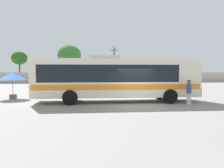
{
  "coord_description": "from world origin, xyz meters",
  "views": [
    {
      "loc": [
        -3.21,
        -14.09,
        2.4
      ],
      "look_at": [
        -1.26,
        3.82,
        1.22
      ],
      "focal_mm": 34.45,
      "sensor_mm": 36.0,
      "label": 1
    }
  ],
  "objects_px": {
    "coach_bus_cream_orange": "(114,77)",
    "vendor_umbrella_near_gate_blue": "(12,77)",
    "attendant_by_bus_door": "(189,91)",
    "roadside_tree_midleft": "(69,55)",
    "parked_car_second_maroon": "(92,79)",
    "roadside_tree_left": "(19,58)",
    "parked_car_leftmost_grey": "(59,79)",
    "utility_pole_near": "(114,64)"
  },
  "relations": [
    {
      "from": "coach_bus_cream_orange",
      "to": "parked_car_second_maroon",
      "type": "height_order",
      "value": "coach_bus_cream_orange"
    },
    {
      "from": "vendor_umbrella_near_gate_blue",
      "to": "utility_pole_near",
      "type": "xyz_separation_m",
      "value": [
        11.62,
        25.77,
        1.89
      ]
    },
    {
      "from": "roadside_tree_left",
      "to": "roadside_tree_midleft",
      "type": "xyz_separation_m",
      "value": [
        10.58,
        -3.7,
        0.52
      ]
    },
    {
      "from": "attendant_by_bus_door",
      "to": "roadside_tree_midleft",
      "type": "height_order",
      "value": "roadside_tree_midleft"
    },
    {
      "from": "roadside_tree_left",
      "to": "coach_bus_cream_orange",
      "type": "bearing_deg",
      "value": -62.15
    },
    {
      "from": "parked_car_second_maroon",
      "to": "utility_pole_near",
      "type": "distance_m",
      "value": 9.03
    },
    {
      "from": "parked_car_leftmost_grey",
      "to": "utility_pole_near",
      "type": "height_order",
      "value": "utility_pole_near"
    },
    {
      "from": "parked_car_leftmost_grey",
      "to": "parked_car_second_maroon",
      "type": "distance_m",
      "value": 5.52
    },
    {
      "from": "attendant_by_bus_door",
      "to": "roadside_tree_left",
      "type": "bearing_deg",
      "value": 122.79
    },
    {
      "from": "parked_car_leftmost_grey",
      "to": "parked_car_second_maroon",
      "type": "relative_size",
      "value": 1.05
    },
    {
      "from": "parked_car_leftmost_grey",
      "to": "utility_pole_near",
      "type": "bearing_deg",
      "value": 36.1
    },
    {
      "from": "coach_bus_cream_orange",
      "to": "roadside_tree_midleft",
      "type": "relative_size",
      "value": 1.66
    },
    {
      "from": "utility_pole_near",
      "to": "parked_car_second_maroon",
      "type": "bearing_deg",
      "value": -124.0
    },
    {
      "from": "parked_car_second_maroon",
      "to": "roadside_tree_left",
      "type": "bearing_deg",
      "value": 147.73
    },
    {
      "from": "roadside_tree_midleft",
      "to": "vendor_umbrella_near_gate_blue",
      "type": "bearing_deg",
      "value": -96.02
    },
    {
      "from": "parked_car_leftmost_grey",
      "to": "parked_car_second_maroon",
      "type": "height_order",
      "value": "parked_car_leftmost_grey"
    },
    {
      "from": "parked_car_leftmost_grey",
      "to": "roadside_tree_midleft",
      "type": "xyz_separation_m",
      "value": [
        1.23,
        6.1,
        4.57
      ]
    },
    {
      "from": "roadside_tree_left",
      "to": "attendant_by_bus_door",
      "type": "bearing_deg",
      "value": -57.21
    },
    {
      "from": "utility_pole_near",
      "to": "attendant_by_bus_door",
      "type": "bearing_deg",
      "value": -87.19
    },
    {
      "from": "roadside_tree_midleft",
      "to": "parked_car_leftmost_grey",
      "type": "bearing_deg",
      "value": -101.4
    },
    {
      "from": "vendor_umbrella_near_gate_blue",
      "to": "roadside_tree_midleft",
      "type": "bearing_deg",
      "value": 83.98
    },
    {
      "from": "parked_car_second_maroon",
      "to": "roadside_tree_left",
      "type": "relative_size",
      "value": 0.69
    },
    {
      "from": "parked_car_leftmost_grey",
      "to": "parked_car_second_maroon",
      "type": "xyz_separation_m",
      "value": [
        5.51,
        0.42,
        -0.02
      ]
    },
    {
      "from": "vendor_umbrella_near_gate_blue",
      "to": "roadside_tree_midleft",
      "type": "height_order",
      "value": "roadside_tree_midleft"
    },
    {
      "from": "utility_pole_near",
      "to": "roadside_tree_left",
      "type": "bearing_deg",
      "value": 173.31
    },
    {
      "from": "vendor_umbrella_near_gate_blue",
      "to": "parked_car_second_maroon",
      "type": "distance_m",
      "value": 19.93
    },
    {
      "from": "coach_bus_cream_orange",
      "to": "parked_car_leftmost_grey",
      "type": "height_order",
      "value": "coach_bus_cream_orange"
    },
    {
      "from": "coach_bus_cream_orange",
      "to": "vendor_umbrella_near_gate_blue",
      "type": "xyz_separation_m",
      "value": [
        -8.24,
        2.7,
        -0.01
      ]
    },
    {
      "from": "parked_car_second_maroon",
      "to": "roadside_tree_midleft",
      "type": "distance_m",
      "value": 8.46
    },
    {
      "from": "roadside_tree_left",
      "to": "roadside_tree_midleft",
      "type": "height_order",
      "value": "roadside_tree_midleft"
    },
    {
      "from": "vendor_umbrella_near_gate_blue",
      "to": "parked_car_leftmost_grey",
      "type": "bearing_deg",
      "value": 85.81
    },
    {
      "from": "coach_bus_cream_orange",
      "to": "parked_car_leftmost_grey",
      "type": "relative_size",
      "value": 2.71
    },
    {
      "from": "attendant_by_bus_door",
      "to": "roadside_tree_midleft",
      "type": "relative_size",
      "value": 0.23
    },
    {
      "from": "vendor_umbrella_near_gate_blue",
      "to": "parked_car_leftmost_grey",
      "type": "xyz_separation_m",
      "value": [
        1.34,
        18.27,
        -1.03
      ]
    },
    {
      "from": "attendant_by_bus_door",
      "to": "parked_car_leftmost_grey",
      "type": "xyz_separation_m",
      "value": [
        -11.78,
        23.01,
        -0.17
      ]
    },
    {
      "from": "coach_bus_cream_orange",
      "to": "vendor_umbrella_near_gate_blue",
      "type": "distance_m",
      "value": 8.67
    },
    {
      "from": "parked_car_second_maroon",
      "to": "parked_car_leftmost_grey",
      "type": "bearing_deg",
      "value": -175.66
    },
    {
      "from": "attendant_by_bus_door",
      "to": "roadside_tree_left",
      "type": "relative_size",
      "value": 0.27
    },
    {
      "from": "roadside_tree_midleft",
      "to": "roadside_tree_left",
      "type": "bearing_deg",
      "value": 160.7
    },
    {
      "from": "vendor_umbrella_near_gate_blue",
      "to": "coach_bus_cream_orange",
      "type": "bearing_deg",
      "value": -18.11
    },
    {
      "from": "attendant_by_bus_door",
      "to": "parked_car_second_maroon",
      "type": "bearing_deg",
      "value": 104.99
    },
    {
      "from": "attendant_by_bus_door",
      "to": "parked_car_leftmost_grey",
      "type": "bearing_deg",
      "value": 117.12
    }
  ]
}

